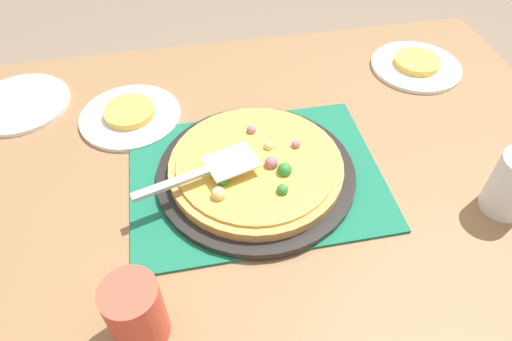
# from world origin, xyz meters

# --- Properties ---
(ground_plane) EXTENTS (8.00, 8.00, 0.00)m
(ground_plane) POSITION_xyz_m (0.00, 0.00, 0.00)
(ground_plane) COLOR #84705B
(dining_table) EXTENTS (1.40, 1.00, 0.75)m
(dining_table) POSITION_xyz_m (0.00, 0.00, 0.64)
(dining_table) COLOR olive
(dining_table) RESTS_ON ground_plane
(placemat) EXTENTS (0.48, 0.36, 0.01)m
(placemat) POSITION_xyz_m (0.00, 0.00, 0.75)
(placemat) COLOR #196B4C
(placemat) RESTS_ON dining_table
(pizza_pan) EXTENTS (0.38, 0.38, 0.01)m
(pizza_pan) POSITION_xyz_m (0.00, 0.00, 0.76)
(pizza_pan) COLOR black
(pizza_pan) RESTS_ON placemat
(pizza) EXTENTS (0.33, 0.33, 0.05)m
(pizza) POSITION_xyz_m (-0.00, 0.00, 0.78)
(pizza) COLOR tan
(pizza) RESTS_ON pizza_pan
(plate_near_left) EXTENTS (0.22, 0.22, 0.01)m
(plate_near_left) POSITION_xyz_m (0.24, -0.23, 0.76)
(plate_near_left) COLOR white
(plate_near_left) RESTS_ON dining_table
(plate_far_right) EXTENTS (0.22, 0.22, 0.01)m
(plate_far_right) POSITION_xyz_m (-0.46, -0.29, 0.76)
(plate_far_right) COLOR white
(plate_far_right) RESTS_ON dining_table
(plate_side) EXTENTS (0.22, 0.22, 0.01)m
(plate_side) POSITION_xyz_m (0.48, -0.32, 0.76)
(plate_side) COLOR white
(plate_side) RESTS_ON dining_table
(served_slice_left) EXTENTS (0.11, 0.11, 0.02)m
(served_slice_left) POSITION_xyz_m (0.24, -0.23, 0.77)
(served_slice_left) COLOR #EAB747
(served_slice_left) RESTS_ON plate_near_left
(served_slice_right) EXTENTS (0.11, 0.11, 0.02)m
(served_slice_right) POSITION_xyz_m (-0.46, -0.29, 0.77)
(served_slice_right) COLOR #EAB747
(served_slice_right) RESTS_ON plate_far_right
(cup_near) EXTENTS (0.08, 0.08, 0.12)m
(cup_near) POSITION_xyz_m (0.22, 0.27, 0.81)
(cup_near) COLOR #E04C38
(cup_near) RESTS_ON dining_table
(pizza_server) EXTENTS (0.23, 0.11, 0.01)m
(pizza_server) POSITION_xyz_m (0.09, 0.03, 0.82)
(pizza_server) COLOR silver
(pizza_server) RESTS_ON pizza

